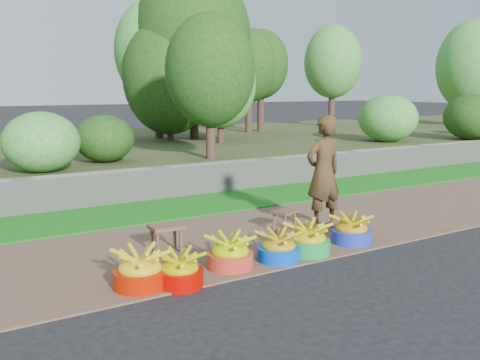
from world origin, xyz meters
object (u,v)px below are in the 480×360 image
basin_a (140,271)px  basin_c (230,254)px  basin_f (351,231)px  vendor_woman (324,173)px  basin_b (180,271)px  basin_d (278,248)px  basin_e (308,240)px  stool_right (284,215)px  stool_left (166,231)px

basin_a → basin_c: bearing=1.6°
basin_f → vendor_woman: 0.95m
basin_b → basin_f: 2.42m
basin_b → vendor_woman: (2.56, 0.88, 0.63)m
basin_f → vendor_woman: vendor_woman is taller
basin_a → basin_d: (1.59, -0.05, -0.02)m
basin_e → stool_right: size_ratio=1.37×
basin_d → basin_e: size_ratio=0.91×
basin_b → basin_d: size_ratio=0.99×
basin_c → basin_f: 1.74m
stool_right → stool_left: bearing=-178.5°
basin_c → basin_d: (0.57, -0.08, -0.01)m
basin_a → stool_right: (2.38, 0.91, 0.07)m
basin_b → basin_f: bearing=4.3°
basin_a → basin_b: (0.35, -0.14, -0.02)m
basin_f → vendor_woman: size_ratio=0.32×
basin_a → vendor_woman: size_ratio=0.34×
basin_f → stool_left: bearing=158.7°
basin_b → basin_d: bearing=4.2°
basin_c → basin_f: bearing=0.5°
basin_b → stool_right: size_ratio=1.23×
basin_d → vendor_woman: bearing=31.2°
basin_a → vendor_woman: (2.90, 0.74, 0.61)m
stool_left → basin_f: bearing=-21.3°
basin_a → stool_left: 1.09m
stool_right → basin_f: bearing=-66.5°
basin_e → stool_right: basin_e is taller
basin_d → basin_c: bearing=172.4°
basin_e → vendor_woman: size_ratio=0.34×
basin_d → stool_left: 1.31m
basin_a → basin_b: size_ratio=1.12×
basin_b → basin_c: basin_c is taller
basin_f → stool_right: (-0.38, 0.86, 0.08)m
basin_b → basin_e: 1.68m
basin_f → stool_right: 0.95m
basin_d → basin_b: bearing=-175.8°
stool_left → vendor_woman: size_ratio=0.25×
basin_c → vendor_woman: 2.11m
basin_b → basin_d: (1.24, 0.09, 0.00)m
basin_c → basin_e: basin_e is taller
basin_c → vendor_woman: size_ratio=0.32×
basin_a → basin_e: size_ratio=1.01×
basin_e → basin_d: bearing=-177.0°
basin_a → basin_b: basin_a is taller
basin_b → stool_left: size_ratio=1.21×
basin_f → stool_right: basin_f is taller
basin_a → basin_c: basin_a is taller
basin_e → basin_f: basin_e is taller
basin_c → basin_f: (1.74, 0.01, -0.00)m
stool_left → basin_d: bearing=-44.5°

